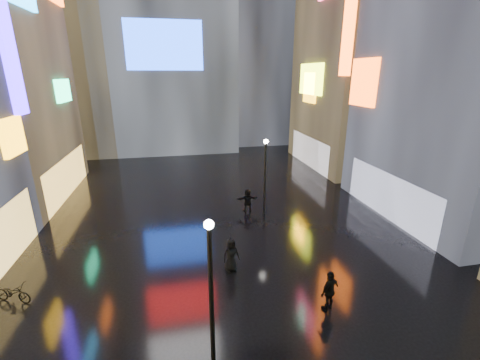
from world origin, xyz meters
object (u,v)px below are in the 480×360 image
object	(u,v)px
lamp_far	(265,173)
pedestrian_3	(330,291)
lamp_near	(211,286)
bicycle	(13,293)

from	to	relation	value
lamp_far	pedestrian_3	xyz separation A→B (m)	(0.01, -9.63, -2.06)
lamp_far	lamp_near	bearing A→B (deg)	-113.82
lamp_far	pedestrian_3	world-z (taller)	lamp_far
pedestrian_3	lamp_far	bearing A→B (deg)	-117.26
lamp_near	pedestrian_3	world-z (taller)	lamp_near
lamp_near	bicycle	xyz separation A→B (m)	(-7.90, 4.59, -2.50)
pedestrian_3	bicycle	size ratio (longest dim) A/B	1.05
lamp_near	lamp_far	xyz separation A→B (m)	(4.91, 11.13, 0.00)
lamp_near	pedestrian_3	bearing A→B (deg)	16.95
lamp_near	pedestrian_3	distance (m)	5.54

